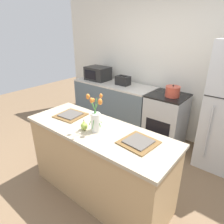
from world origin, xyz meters
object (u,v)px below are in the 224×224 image
at_px(cooking_pot, 173,91).
at_px(microwave, 98,73).
at_px(plate_setting_right, 139,142).
at_px(stove_range, 166,120).
at_px(pear_figurine, 84,126).
at_px(plate_setting_left, 71,115).
at_px(toaster, 123,80).
at_px(flower_vase, 96,119).

relative_size(cooking_pot, microwave, 0.48).
bearing_deg(plate_setting_right, stove_range, 104.51).
xyz_separation_m(pear_figurine, plate_setting_left, (-0.40, 0.14, -0.04)).
distance_m(plate_setting_left, toaster, 1.62).
height_order(stove_range, flower_vase, flower_vase).
distance_m(plate_setting_left, plate_setting_right, 1.01).
height_order(toaster, microwave, microwave).
bearing_deg(plate_setting_left, toaster, 102.22).
distance_m(pear_figurine, microwave, 2.19).
distance_m(stove_range, plate_setting_right, 1.68).
relative_size(flower_vase, pear_figurine, 3.39).
relative_size(flower_vase, plate_setting_left, 1.17).
bearing_deg(flower_vase, pear_figurine, -152.17).
bearing_deg(toaster, plate_setting_left, -77.78).
bearing_deg(plate_setting_right, plate_setting_left, 180.00).
bearing_deg(pear_figurine, plate_setting_left, 160.37).
bearing_deg(microwave, stove_range, 0.02).
bearing_deg(plate_setting_right, cooking_pot, 102.12).
xyz_separation_m(flower_vase, plate_setting_right, (0.49, 0.08, -0.14)).
xyz_separation_m(pear_figurine, cooking_pot, (0.28, 1.66, 0.03)).
distance_m(pear_figurine, cooking_pot, 1.69).
xyz_separation_m(stove_range, microwave, (-1.58, -0.00, 0.59)).
bearing_deg(cooking_pot, stove_range, 154.19).
xyz_separation_m(stove_range, cooking_pot, (0.08, -0.04, 0.54)).
bearing_deg(pear_figurine, toaster, 113.32).
bearing_deg(microwave, flower_vase, -47.64).
xyz_separation_m(stove_range, toaster, (-0.95, 0.02, 0.54)).
bearing_deg(microwave, plate_setting_right, -38.15).
bearing_deg(plate_setting_left, stove_range, 68.84).
height_order(plate_setting_left, plate_setting_right, same).
bearing_deg(stove_range, toaster, 178.94).
bearing_deg(toaster, microwave, -178.36).
bearing_deg(pear_figurine, microwave, 128.98).
bearing_deg(cooking_pot, plate_setting_right, -77.88).
xyz_separation_m(pear_figurine, toaster, (-0.74, 1.72, 0.04)).
bearing_deg(toaster, cooking_pot, -3.06).
bearing_deg(stove_range, microwave, -179.98).
xyz_separation_m(plate_setting_right, cooking_pot, (-0.33, 1.52, 0.07)).
height_order(pear_figurine, toaster, toaster).
relative_size(pear_figurine, cooking_pot, 0.53).
height_order(plate_setting_left, toaster, toaster).
height_order(stove_range, toaster, toaster).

